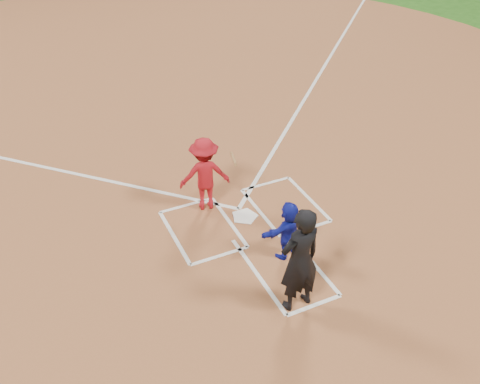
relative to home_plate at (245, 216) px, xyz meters
name	(u,v)px	position (x,y,z in m)	size (l,w,h in m)	color
ground	(245,217)	(0.00, 0.00, -0.02)	(120.00, 120.00, 0.00)	#215515
home_plate_dirt	(157,105)	(0.00, 6.00, -0.01)	(28.00, 28.00, 0.01)	brown
home_plate	(245,216)	(0.00, 0.00, 0.00)	(0.60, 0.60, 0.02)	white
catcher	(288,230)	(0.23, -1.43, 0.60)	(1.13, 0.36, 1.22)	#141CA4
umpire	(300,260)	(-0.27, -2.63, 1.02)	(0.75, 0.49, 2.06)	black
chalk_markings	(165,115)	(0.00, 5.29, -0.01)	(28.35, 17.32, 0.01)	white
batter_at_plate	(205,174)	(-0.60, 0.71, 0.83)	(1.36, 0.98, 1.66)	#A8121C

